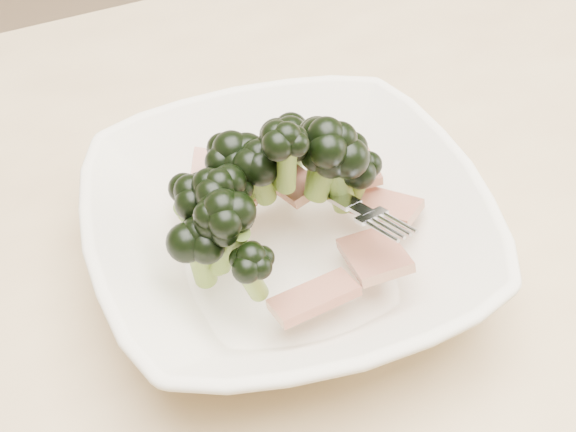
# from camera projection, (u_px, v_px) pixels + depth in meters

# --- Properties ---
(dining_table) EXTENTS (1.20, 0.80, 0.75)m
(dining_table) POSITION_uv_depth(u_px,v_px,m) (417.00, 328.00, 0.63)
(dining_table) COLOR tan
(dining_table) RESTS_ON ground
(broccoli_dish) EXTENTS (0.29, 0.29, 0.13)m
(broccoli_dish) POSITION_uv_depth(u_px,v_px,m) (285.00, 226.00, 0.52)
(broccoli_dish) COLOR #EFE3CA
(broccoli_dish) RESTS_ON dining_table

